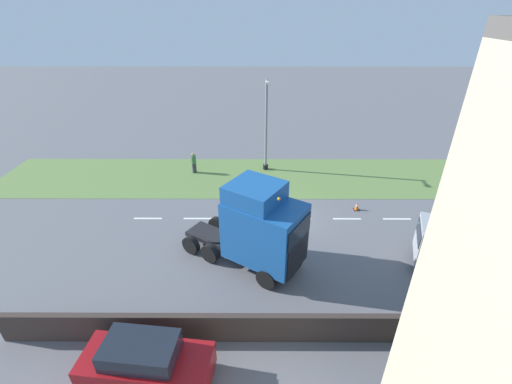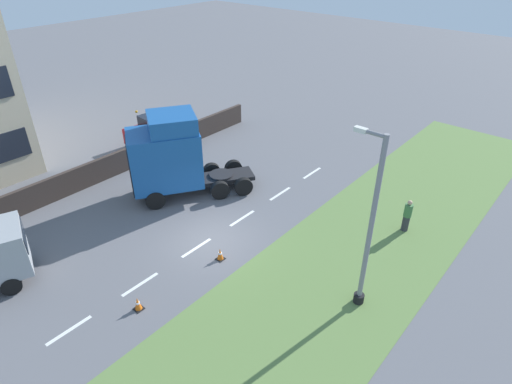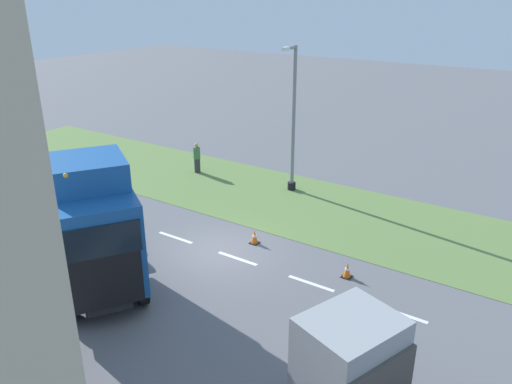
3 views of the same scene
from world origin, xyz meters
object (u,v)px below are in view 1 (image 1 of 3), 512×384
Objects in this scene: lamp_post at (266,132)px; traffic_cone_lead at (357,206)px; pedestrian at (194,163)px; traffic_cone_trailing at (293,204)px; lorry_cab at (260,228)px; flatbed_truck at (447,248)px; parked_car at (146,363)px.

traffic_cone_lead is at bearing 43.36° from lamp_post.
pedestrian is 2.99× the size of traffic_cone_lead.
traffic_cone_trailing is at bearing 54.41° from pedestrian.
lorry_cab is at bearing -21.14° from traffic_cone_trailing.
lorry_cab is 9.46m from flatbed_truck.
flatbed_truck is at bearing 26.74° from traffic_cone_lead.
lorry_cab is 1.41× the size of parked_car.
traffic_cone_lead is at bearing 64.11° from pedestrian.
traffic_cone_lead is at bearing 85.64° from traffic_cone_trailing.
flatbed_truck is (0.17, 9.41, -1.04)m from lorry_cab.
lorry_cab is at bearing 108.76° from flatbed_truck.
pedestrian is (-11.28, -5.24, -1.53)m from lorry_cab.
parked_car is (6.28, -4.05, -1.39)m from lorry_cab.
lorry_cab is 7.60m from parked_car.
pedestrian reaches higher than traffic_cone_trailing.
pedestrian is (0.60, -5.80, -2.41)m from lamp_post.
flatbed_truck is 18.60m from pedestrian.
pedestrian is at bearing -170.20° from parked_car.
lamp_post reaches higher than lorry_cab.
traffic_cone_lead is at bearing 46.54° from flatbed_truck.
traffic_cone_trailing is at bearing -94.36° from traffic_cone_lead.
lorry_cab is at bearing -2.68° from lamp_post.
parked_car reaches higher than traffic_cone_lead.
traffic_cone_trailing is at bearing -168.55° from lorry_cab.
traffic_cone_lead is 4.24m from traffic_cone_trailing.
parked_car is at bearing -14.25° from lamp_post.
lamp_post is 12.54× the size of traffic_cone_trailing.
pedestrian is at bearing -84.06° from lamp_post.
lorry_cab is 0.92× the size of lamp_post.
flatbed_truck is 1.21× the size of parked_car.
flatbed_truck is at bearing 49.58° from traffic_cone_trailing.
lorry_cab reaches higher than flatbed_truck.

